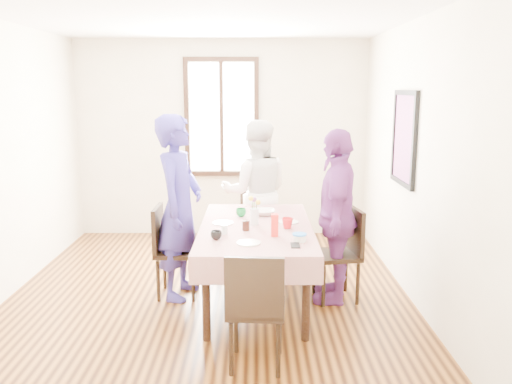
# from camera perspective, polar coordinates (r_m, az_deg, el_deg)

# --- Properties ---
(ground) EXTENTS (4.50, 4.50, 0.00)m
(ground) POSITION_cam_1_polar(r_m,az_deg,el_deg) (5.43, -5.06, -10.96)
(ground) COLOR black
(ground) RESTS_ON ground
(back_wall) EXTENTS (4.00, 0.00, 4.00)m
(back_wall) POSITION_cam_1_polar(r_m,az_deg,el_deg) (7.30, -3.73, 5.78)
(back_wall) COLOR beige
(back_wall) RESTS_ON ground
(right_wall) EXTENTS (0.00, 4.50, 4.50)m
(right_wall) POSITION_cam_1_polar(r_m,az_deg,el_deg) (5.28, 16.87, 3.18)
(right_wall) COLOR beige
(right_wall) RESTS_ON ground
(window_frame) EXTENTS (1.02, 0.06, 1.62)m
(window_frame) POSITION_cam_1_polar(r_m,az_deg,el_deg) (7.26, -3.78, 8.12)
(window_frame) COLOR black
(window_frame) RESTS_ON back_wall
(window_pane) EXTENTS (0.90, 0.02, 1.50)m
(window_pane) POSITION_cam_1_polar(r_m,az_deg,el_deg) (7.27, -3.77, 8.12)
(window_pane) COLOR white
(window_pane) RESTS_ON back_wall
(art_poster) EXTENTS (0.04, 0.76, 0.96)m
(art_poster) POSITION_cam_1_polar(r_m,az_deg,el_deg) (5.54, 15.90, 5.68)
(art_poster) COLOR red
(art_poster) RESTS_ON right_wall
(dining_table) EXTENTS (0.94, 1.74, 0.75)m
(dining_table) POSITION_cam_1_polar(r_m,az_deg,el_deg) (5.10, -0.00, -7.90)
(dining_table) COLOR black
(dining_table) RESTS_ON ground
(tablecloth) EXTENTS (1.06, 1.86, 0.01)m
(tablecloth) POSITION_cam_1_polar(r_m,az_deg,el_deg) (4.99, -0.00, -3.77)
(tablecloth) COLOR #600005
(tablecloth) RESTS_ON dining_table
(chair_left) EXTENTS (0.43, 0.43, 0.91)m
(chair_left) POSITION_cam_1_polar(r_m,az_deg,el_deg) (5.28, -8.55, -6.42)
(chair_left) COLOR black
(chair_left) RESTS_ON ground
(chair_right) EXTENTS (0.48, 0.48, 0.91)m
(chair_right) POSITION_cam_1_polar(r_m,az_deg,el_deg) (5.18, 8.71, -6.77)
(chair_right) COLOR black
(chair_right) RESTS_ON ground
(chair_far) EXTENTS (0.47, 0.47, 0.91)m
(chair_far) POSITION_cam_1_polar(r_m,az_deg,el_deg) (6.22, -0.02, -3.57)
(chair_far) COLOR black
(chair_far) RESTS_ON ground
(chair_near) EXTENTS (0.45, 0.45, 0.91)m
(chair_near) POSITION_cam_1_polar(r_m,az_deg,el_deg) (3.96, 0.02, -12.52)
(chair_near) COLOR black
(chair_near) RESTS_ON ground
(person_left) EXTENTS (0.56, 0.74, 1.81)m
(person_left) POSITION_cam_1_polar(r_m,az_deg,el_deg) (5.16, -8.47, -1.65)
(person_left) COLOR navy
(person_left) RESTS_ON ground
(person_far) EXTENTS (0.84, 0.67, 1.69)m
(person_far) POSITION_cam_1_polar(r_m,az_deg,el_deg) (6.11, -0.02, -0.06)
(person_far) COLOR silver
(person_far) RESTS_ON ground
(person_right) EXTENTS (0.59, 1.05, 1.68)m
(person_right) POSITION_cam_1_polar(r_m,az_deg,el_deg) (5.07, 8.61, -2.62)
(person_right) COLOR #74317E
(person_right) RESTS_ON ground
(mug_black) EXTENTS (0.11, 0.11, 0.08)m
(mug_black) POSITION_cam_1_polar(r_m,az_deg,el_deg) (4.54, -4.37, -4.72)
(mug_black) COLOR black
(mug_black) RESTS_ON tablecloth
(mug_flag) EXTENTS (0.15, 0.15, 0.10)m
(mug_flag) POSITION_cam_1_polar(r_m,az_deg,el_deg) (4.89, 3.45, -3.42)
(mug_flag) COLOR red
(mug_flag) RESTS_ON tablecloth
(mug_green) EXTENTS (0.14, 0.14, 0.08)m
(mug_green) POSITION_cam_1_polar(r_m,az_deg,el_deg) (5.33, -1.64, -2.25)
(mug_green) COLOR #0C7226
(mug_green) RESTS_ON tablecloth
(serving_bowl) EXTENTS (0.25, 0.25, 0.06)m
(serving_bowl) POSITION_cam_1_polar(r_m,az_deg,el_deg) (5.39, 0.88, -2.24)
(serving_bowl) COLOR white
(serving_bowl) RESTS_ON tablecloth
(juice_carton) EXTENTS (0.06, 0.06, 0.20)m
(juice_carton) POSITION_cam_1_polar(r_m,az_deg,el_deg) (4.62, 2.06, -3.65)
(juice_carton) COLOR red
(juice_carton) RESTS_ON tablecloth
(butter_tub) EXTENTS (0.11, 0.11, 0.06)m
(butter_tub) POSITION_cam_1_polar(r_m,az_deg,el_deg) (4.50, 4.76, -5.03)
(butter_tub) COLOR white
(butter_tub) RESTS_ON tablecloth
(jam_jar) EXTENTS (0.07, 0.07, 0.09)m
(jam_jar) POSITION_cam_1_polar(r_m,az_deg,el_deg) (4.81, -1.10, -3.68)
(jam_jar) COLOR black
(jam_jar) RESTS_ON tablecloth
(drinking_glass) EXTENTS (0.06, 0.06, 0.09)m
(drinking_glass) POSITION_cam_1_polar(r_m,az_deg,el_deg) (4.71, -3.47, -4.09)
(drinking_glass) COLOR silver
(drinking_glass) RESTS_ON tablecloth
(smartphone) EXTENTS (0.07, 0.15, 0.01)m
(smartphone) POSITION_cam_1_polar(r_m,az_deg,el_deg) (4.38, 4.30, -5.82)
(smartphone) COLOR black
(smartphone) RESTS_ON tablecloth
(flower_vase) EXTENTS (0.08, 0.08, 0.16)m
(flower_vase) POSITION_cam_1_polar(r_m,az_deg,el_deg) (5.00, -0.17, -2.69)
(flower_vase) COLOR silver
(flower_vase) RESTS_ON tablecloth
(plate_left) EXTENTS (0.20, 0.20, 0.01)m
(plate_left) POSITION_cam_1_polar(r_m,az_deg,el_deg) (5.07, -3.62, -3.38)
(plate_left) COLOR white
(plate_left) RESTS_ON tablecloth
(plate_right) EXTENTS (0.20, 0.20, 0.01)m
(plate_right) POSITION_cam_1_polar(r_m,az_deg,el_deg) (5.11, 3.54, -3.28)
(plate_right) COLOR white
(plate_right) RESTS_ON tablecloth
(plate_near) EXTENTS (0.20, 0.20, 0.01)m
(plate_near) POSITION_cam_1_polar(r_m,az_deg,el_deg) (4.43, -0.80, -5.57)
(plate_near) COLOR white
(plate_near) RESTS_ON tablecloth
(butter_lid) EXTENTS (0.12, 0.12, 0.01)m
(butter_lid) POSITION_cam_1_polar(r_m,az_deg,el_deg) (4.49, 4.77, -4.61)
(butter_lid) COLOR blue
(butter_lid) RESTS_ON butter_tub
(flower_bunch) EXTENTS (0.09, 0.09, 0.10)m
(flower_bunch) POSITION_cam_1_polar(r_m,az_deg,el_deg) (4.97, -0.17, -1.24)
(flower_bunch) COLOR yellow
(flower_bunch) RESTS_ON flower_vase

